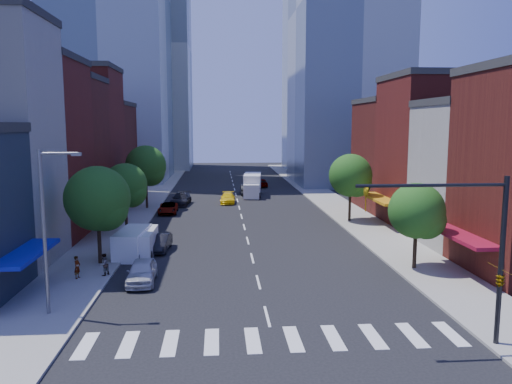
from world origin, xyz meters
TOP-DOWN VIEW (x-y plane):
  - ground at (0.00, 0.00)m, footprint 220.00×220.00m
  - sidewalk_left at (-12.50, 40.00)m, footprint 5.00×120.00m
  - sidewalk_right at (12.50, 40.00)m, footprint 5.00×120.00m
  - crosswalk at (0.00, -3.00)m, footprint 19.00×3.00m
  - bldg_left_2 at (-21.00, 20.50)m, footprint 12.00×9.00m
  - bldg_left_3 at (-21.00, 29.00)m, footprint 12.00×8.00m
  - bldg_left_4 at (-21.00, 37.50)m, footprint 12.00×9.00m
  - bldg_left_5 at (-21.00, 47.00)m, footprint 12.00×10.00m
  - bldg_right_1 at (21.00, 15.00)m, footprint 12.00×8.00m
  - bldg_right_2 at (21.00, 24.00)m, footprint 12.00×10.00m
  - bldg_right_3 at (21.00, 34.00)m, footprint 12.00×10.00m
  - tower_ne at (20.00, 62.00)m, footprint 18.00×20.00m
  - tower_far_w at (-18.00, 95.00)m, footprint 18.00×18.00m
  - traffic_signal at (9.94, -4.50)m, footprint 7.24×2.24m
  - streetlight at (-11.81, 1.00)m, footprint 2.25×0.25m
  - tree_left_near at (-11.35, 10.92)m, footprint 4.80×4.80m
  - tree_left_mid at (-11.35, 21.92)m, footprint 4.20×4.20m
  - tree_left_far at (-11.35, 35.92)m, footprint 5.00×5.00m
  - tree_right_near at (11.65, 7.92)m, footprint 4.00×4.00m
  - tree_right_far at (11.65, 25.92)m, footprint 4.60×4.60m
  - parked_car_front at (-7.73, 6.48)m, footprint 1.95×4.54m
  - parked_car_second at (-7.50, 14.98)m, footprint 1.74×4.22m
  - parked_car_third at (-8.56, 32.54)m, footprint 2.24×4.67m
  - parked_car_rear at (-7.50, 38.81)m, footprint 2.71×5.56m
  - cargo_van_near at (-9.51, 13.36)m, footprint 2.48×5.22m
  - cargo_van_far at (-8.77, 13.68)m, footprint 2.03×4.80m
  - taxi at (-1.37, 39.76)m, footprint 2.12×4.73m
  - traffic_car_oncoming at (1.50, 48.00)m, footprint 1.67×4.67m
  - traffic_car_far at (4.62, 56.66)m, footprint 2.07×4.29m
  - box_truck at (2.36, 46.28)m, footprint 3.13×8.12m
  - pedestrian_near at (-12.16, 7.32)m, footprint 0.49×0.63m
  - pedestrian_far at (-10.50, 7.84)m, footprint 0.90×0.94m

SIDE VIEW (x-z plane):
  - ground at x=0.00m, z-range 0.00..0.00m
  - crosswalk at x=0.00m, z-range 0.00..0.01m
  - sidewalk_left at x=-12.50m, z-range 0.00..0.15m
  - sidewalk_right at x=12.50m, z-range 0.00..0.15m
  - parked_car_third at x=-8.56m, z-range 0.00..1.28m
  - taxi at x=-1.37m, z-range 0.00..1.35m
  - parked_car_second at x=-7.50m, z-range 0.00..1.36m
  - traffic_car_far at x=4.62m, z-range 0.00..1.41m
  - parked_car_front at x=-7.73m, z-range 0.00..1.53m
  - traffic_car_oncoming at x=1.50m, z-range 0.00..1.53m
  - parked_car_rear at x=-7.50m, z-range 0.00..1.56m
  - pedestrian_far at x=-10.50m, z-range 0.15..1.68m
  - pedestrian_near at x=-12.16m, z-range 0.15..1.68m
  - cargo_van_far at x=-8.77m, z-range -0.01..2.02m
  - cargo_van_near at x=-9.51m, z-range -0.01..2.14m
  - box_truck at x=2.36m, z-range -0.09..3.10m
  - traffic_signal at x=9.94m, z-range 0.16..8.16m
  - tree_right_near at x=11.65m, z-range 1.09..7.29m
  - tree_left_mid at x=-11.35m, z-range 1.20..7.85m
  - tree_right_far at x=11.65m, z-range 1.26..8.46m
  - tree_left_near at x=-11.35m, z-range 1.22..8.52m
  - tree_left_far at x=-11.35m, z-range 1.33..9.08m
  - streetlight at x=-11.81m, z-range 0.78..9.78m
  - bldg_right_1 at x=21.00m, z-range 0.00..12.00m
  - bldg_left_5 at x=-21.00m, z-range 0.00..13.00m
  - bldg_right_3 at x=21.00m, z-range 0.00..13.00m
  - bldg_left_3 at x=-21.00m, z-range 0.00..15.00m
  - bldg_right_2 at x=21.00m, z-range 0.00..15.00m
  - bldg_left_2 at x=-21.00m, z-range 0.00..16.00m
  - bldg_left_4 at x=-21.00m, z-range 0.00..17.00m
  - tower_far_w at x=-18.00m, z-range 0.00..56.00m
  - tower_ne at x=20.00m, z-range 0.00..60.00m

